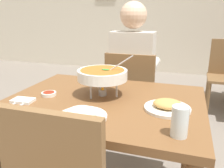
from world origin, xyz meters
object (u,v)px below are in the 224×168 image
(appetizer_plate, at_px, (167,106))
(curry_bowl, at_px, (102,75))
(diner_main, at_px, (133,69))
(chair_diner_main, at_px, (132,95))
(rice_plate, at_px, (82,114))
(drink_glass, at_px, (180,123))
(dining_table_main, at_px, (104,117))
(sauce_dish, at_px, (49,94))

(appetizer_plate, bearing_deg, curry_bowl, 165.01)
(diner_main, xyz_separation_m, curry_bowl, (-0.03, -0.69, 0.12))
(chair_diner_main, xyz_separation_m, rice_plate, (-0.01, -0.99, 0.24))
(diner_main, xyz_separation_m, drink_glass, (0.44, -1.06, 0.05))
(dining_table_main, height_order, appetizer_plate, appetizer_plate)
(rice_plate, height_order, sauce_dish, rice_plate)
(appetizer_plate, xyz_separation_m, sauce_dish, (-0.71, 0.00, -0.01))
(curry_bowl, distance_m, drink_glass, 0.60)
(curry_bowl, relative_size, rice_plate, 1.39)
(chair_diner_main, relative_size, appetizer_plate, 3.75)
(diner_main, relative_size, drink_glass, 10.08)
(dining_table_main, xyz_separation_m, curry_bowl, (-0.03, 0.06, 0.24))
(chair_diner_main, xyz_separation_m, drink_glass, (0.44, -1.03, 0.28))
(diner_main, bearing_deg, drink_glass, -67.61)
(chair_diner_main, bearing_deg, drink_glass, -66.97)
(rice_plate, xyz_separation_m, sauce_dish, (-0.33, 0.23, -0.01))
(sauce_dish, height_order, drink_glass, drink_glass)
(diner_main, bearing_deg, dining_table_main, -90.00)
(chair_diner_main, bearing_deg, sauce_dish, -114.33)
(dining_table_main, height_order, diner_main, diner_main)
(diner_main, height_order, rice_plate, diner_main)
(chair_diner_main, relative_size, sauce_dish, 10.00)
(dining_table_main, relative_size, appetizer_plate, 4.72)
(rice_plate, bearing_deg, drink_glass, -4.01)
(chair_diner_main, height_order, drink_glass, chair_diner_main)
(rice_plate, xyz_separation_m, appetizer_plate, (0.38, 0.23, 0.00))
(appetizer_plate, height_order, drink_glass, drink_glass)
(diner_main, bearing_deg, curry_bowl, -92.68)
(diner_main, bearing_deg, appetizer_plate, -65.28)
(chair_diner_main, xyz_separation_m, sauce_dish, (-0.34, -0.76, 0.23))
(rice_plate, bearing_deg, appetizer_plate, 31.27)
(dining_table_main, relative_size, chair_diner_main, 1.26)
(diner_main, distance_m, rice_plate, 1.03)
(appetizer_plate, distance_m, drink_glass, 0.27)
(diner_main, distance_m, appetizer_plate, 0.88)
(dining_table_main, height_order, curry_bowl, curry_bowl)
(curry_bowl, bearing_deg, appetizer_plate, -14.99)
(dining_table_main, bearing_deg, chair_diner_main, 90.00)
(dining_table_main, bearing_deg, rice_plate, -92.75)
(rice_plate, distance_m, drink_glass, 0.45)
(drink_glass, bearing_deg, chair_diner_main, 113.03)
(curry_bowl, distance_m, appetizer_plate, 0.43)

